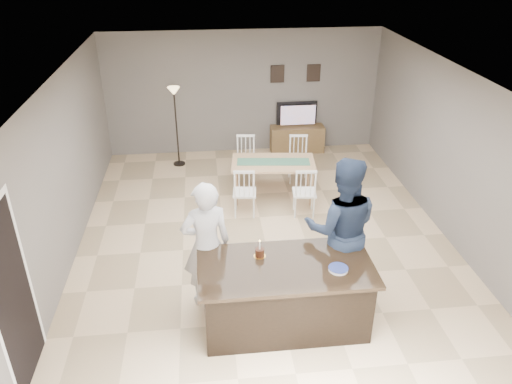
{
  "coord_description": "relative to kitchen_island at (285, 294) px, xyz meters",
  "views": [
    {
      "loc": [
        -0.91,
        -6.68,
        4.51
      ],
      "look_at": [
        -0.2,
        -0.3,
        1.14
      ],
      "focal_mm": 35.0,
      "sensor_mm": 36.0,
      "label": 1
    }
  ],
  "objects": [
    {
      "name": "floor",
      "position": [
        0.0,
        1.8,
        -0.45
      ],
      "size": [
        8.0,
        8.0,
        0.0
      ],
      "primitive_type": "plane",
      "color": "#D6B589",
      "rests_on": "ground"
    },
    {
      "name": "room_shell",
      "position": [
        0.0,
        1.8,
        1.22
      ],
      "size": [
        8.0,
        8.0,
        8.0
      ],
      "color": "slate",
      "rests_on": "floor"
    },
    {
      "name": "kitchen_island",
      "position": [
        0.0,
        0.0,
        0.0
      ],
      "size": [
        2.15,
        1.1,
        0.9
      ],
      "color": "black",
      "rests_on": "floor"
    },
    {
      "name": "tv_console",
      "position": [
        1.2,
        5.57,
        -0.15
      ],
      "size": [
        1.2,
        0.4,
        0.6
      ],
      "primitive_type": "cube",
      "color": "brown",
      "rests_on": "floor"
    },
    {
      "name": "television",
      "position": [
        1.2,
        5.64,
        0.41
      ],
      "size": [
        0.91,
        0.12,
        0.53
      ],
      "primitive_type": "imported",
      "rotation": [
        0.0,
        0.0,
        3.14
      ],
      "color": "black",
      "rests_on": "tv_console"
    },
    {
      "name": "tv_screen_glow",
      "position": [
        1.2,
        5.56,
        0.42
      ],
      "size": [
        0.78,
        0.0,
        0.78
      ],
      "primitive_type": "plane",
      "rotation": [
        1.57,
        0.0,
        3.14
      ],
      "color": "orange",
      "rests_on": "tv_console"
    },
    {
      "name": "picture_frames",
      "position": [
        1.15,
        5.78,
        1.3
      ],
      "size": [
        1.1,
        0.02,
        0.38
      ],
      "color": "black",
      "rests_on": "room_shell"
    },
    {
      "name": "doorway",
      "position": [
        -2.99,
        -0.5,
        0.8
      ],
      "size": [
        0.0,
        2.1,
        2.65
      ],
      "color": "black",
      "rests_on": "floor"
    },
    {
      "name": "woman",
      "position": [
        -0.95,
        0.55,
        0.45
      ],
      "size": [
        0.73,
        0.55,
        1.8
      ],
      "primitive_type": "imported",
      "rotation": [
        0.0,
        0.0,
        3.34
      ],
      "color": "#B7B7BC",
      "rests_on": "floor"
    },
    {
      "name": "man",
      "position": [
        0.83,
        0.55,
        0.56
      ],
      "size": [
        1.12,
        0.95,
        2.04
      ],
      "primitive_type": "imported",
      "rotation": [
        0.0,
        0.0,
        2.95
      ],
      "color": "#1A253A",
      "rests_on": "floor"
    },
    {
      "name": "birthday_cake",
      "position": [
        -0.29,
        0.23,
        0.5
      ],
      "size": [
        0.16,
        0.16,
        0.24
      ],
      "color": "gold",
      "rests_on": "kitchen_island"
    },
    {
      "name": "plate_stack",
      "position": [
        0.61,
        -0.17,
        0.46
      ],
      "size": [
        0.24,
        0.24,
        0.04
      ],
      "color": "white",
      "rests_on": "kitchen_island"
    },
    {
      "name": "dining_table",
      "position": [
        0.35,
        3.45,
        0.14
      ],
      "size": [
        1.63,
        1.87,
        0.93
      ],
      "rotation": [
        0.0,
        0.0,
        -0.11
      ],
      "color": "tan",
      "rests_on": "floor"
    },
    {
      "name": "floor_lamp",
      "position": [
        -1.47,
        5.14,
        0.87
      ],
      "size": [
        0.26,
        0.26,
        1.71
      ],
      "color": "black",
      "rests_on": "floor"
    }
  ]
}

